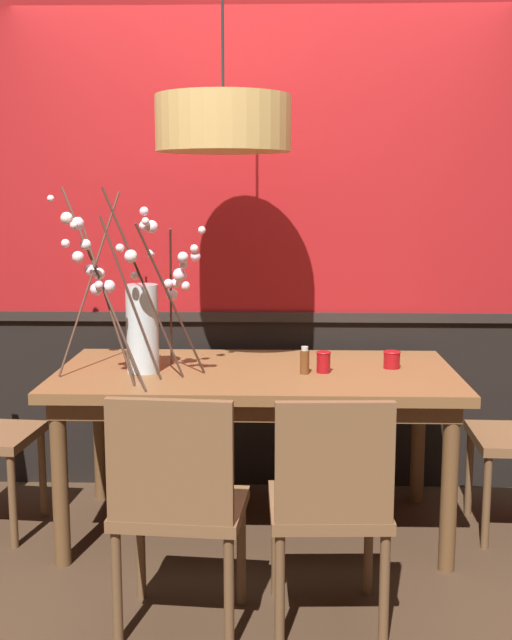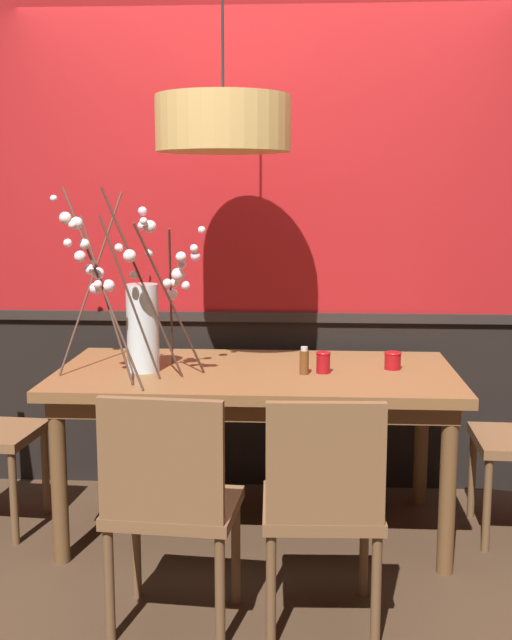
% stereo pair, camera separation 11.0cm
% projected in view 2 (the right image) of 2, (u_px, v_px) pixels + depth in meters
% --- Properties ---
extents(ground_plane, '(24.00, 24.00, 0.00)m').
position_uv_depth(ground_plane, '(256.00, 530.00, 3.77)').
color(ground_plane, '#422D1E').
extents(back_wall, '(4.79, 0.14, 2.65)m').
position_uv_depth(back_wall, '(264.00, 243.00, 4.19)').
color(back_wall, black).
rests_on(back_wall, ground).
extents(dining_table, '(1.81, 0.94, 0.77)m').
position_uv_depth(dining_table, '(256.00, 388.00, 3.66)').
color(dining_table, brown).
rests_on(dining_table, ground).
extents(chair_near_side_right, '(0.44, 0.44, 0.89)m').
position_uv_depth(chair_near_side_right, '(323.00, 500.00, 2.82)').
color(chair_near_side_right, brown).
rests_on(chair_near_side_right, ground).
extents(chair_far_side_left, '(0.43, 0.41, 0.94)m').
position_uv_depth(chair_far_side_left, '(217.00, 378.00, 4.55)').
color(chair_far_side_left, brown).
rests_on(chair_far_side_left, ground).
extents(chair_near_side_left, '(0.49, 0.42, 0.90)m').
position_uv_depth(chair_near_side_left, '(169.00, 498.00, 2.82)').
color(chair_near_side_left, brown).
rests_on(chair_near_side_left, ground).
extents(vase_with_blossoms, '(0.76, 0.71, 0.83)m').
position_uv_depth(vase_with_blossoms, '(139.00, 317.00, 3.55)').
color(vase_with_blossoms, silver).
rests_on(vase_with_blossoms, dining_table).
extents(candle_holder_nearer_center, '(0.08, 0.08, 0.08)m').
position_uv_depth(candle_holder_nearer_center, '(393.00, 360.00, 3.65)').
color(candle_holder_nearer_center, '#9E0F14').
rests_on(candle_holder_nearer_center, dining_table).
extents(candle_holder_nearer_edge, '(0.07, 0.07, 0.10)m').
position_uv_depth(candle_holder_nearer_edge, '(323.00, 362.00, 3.57)').
color(candle_holder_nearer_edge, '#9E0F14').
rests_on(candle_holder_nearer_edge, dining_table).
extents(condiment_bottle, '(0.04, 0.04, 0.12)m').
position_uv_depth(condiment_bottle, '(304.00, 361.00, 3.55)').
color(condiment_bottle, brown).
rests_on(condiment_bottle, dining_table).
extents(pendant_lamp, '(0.59, 0.59, 0.89)m').
position_uv_depth(pendant_lamp, '(223.00, 124.00, 3.46)').
color(pendant_lamp, tan).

